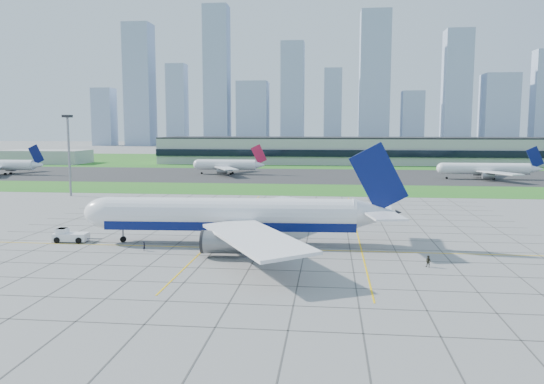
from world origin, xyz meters
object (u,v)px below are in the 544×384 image
(crew_near, at_px, (144,246))
(distant_jet_1, at_px, (228,165))
(airliner, at_px, (233,216))
(pushback_tug, at_px, (69,236))
(distant_jet_0, at_px, (4,165))
(crew_far, at_px, (428,261))
(light_mast, at_px, (69,145))
(distant_jet_2, at_px, (487,169))

(crew_near, relative_size, distant_jet_1, 0.04)
(airliner, bearing_deg, distant_jet_1, 98.61)
(airliner, distance_m, pushback_tug, 31.72)
(airliner, distance_m, distant_jet_0, 187.11)
(crew_near, xyz_separation_m, crew_far, (48.00, -5.92, 0.12))
(light_mast, bearing_deg, crew_far, -38.13)
(crew_near, relative_size, distant_jet_2, 0.04)
(crew_far, xyz_separation_m, distant_jet_2, (49.80, 147.03, 3.55))
(light_mast, relative_size, distant_jet_0, 0.60)
(light_mast, distance_m, distant_jet_2, 163.84)
(distant_jet_0, bearing_deg, pushback_tug, -53.17)
(light_mast, distance_m, crew_near, 87.85)
(pushback_tug, relative_size, crew_near, 5.76)
(distant_jet_0, distance_m, distant_jet_2, 215.26)
(airliner, bearing_deg, crew_near, -155.69)
(pushback_tug, relative_size, distant_jet_0, 0.22)
(pushback_tug, height_order, distant_jet_1, distant_jet_1)
(distant_jet_1, bearing_deg, crew_far, -68.44)
(distant_jet_0, relative_size, distant_jet_2, 1.00)
(crew_far, bearing_deg, distant_jet_2, 104.38)
(pushback_tug, xyz_separation_m, crew_near, (16.83, -5.68, -0.34))
(crew_far, xyz_separation_m, distant_jet_0, (-165.46, 145.95, 3.55))
(pushback_tug, xyz_separation_m, crew_far, (64.83, -11.60, -0.21))
(light_mast, distance_m, pushback_tug, 74.46)
(crew_near, bearing_deg, distant_jet_0, 49.84)
(crew_near, bearing_deg, distant_jet_2, -24.87)
(pushback_tug, xyz_separation_m, distant_jet_2, (114.63, 135.43, 3.34))
(pushback_tug, distance_m, crew_far, 65.86)
(light_mast, bearing_deg, airliner, -44.56)
(airliner, bearing_deg, distant_jet_2, 55.32)
(crew_far, bearing_deg, light_mast, 174.97)
(airliner, relative_size, crew_far, 32.93)
(airliner, distance_m, crew_far, 36.26)
(light_mast, bearing_deg, distant_jet_0, 134.37)
(crew_near, height_order, crew_far, crew_far)
(distant_jet_0, height_order, distant_jet_2, same)
(crew_near, bearing_deg, light_mast, 44.94)
(pushback_tug, bearing_deg, distant_jet_1, 86.38)
(distant_jet_1, bearing_deg, airliner, -78.62)
(crew_far, height_order, distant_jet_0, distant_jet_0)
(light_mast, bearing_deg, distant_jet_1, 66.82)
(pushback_tug, distance_m, distant_jet_2, 177.46)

